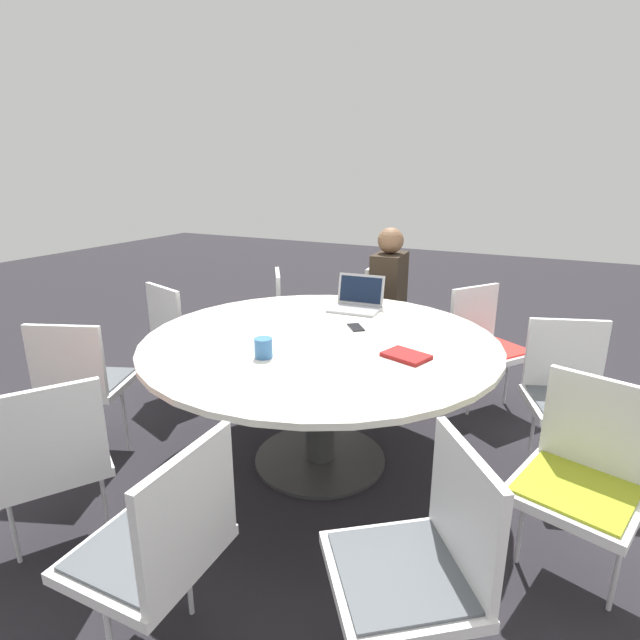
# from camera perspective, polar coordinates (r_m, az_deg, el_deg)

# --- Properties ---
(ground_plane) EXTENTS (16.00, 16.00, 0.00)m
(ground_plane) POSITION_cam_1_polar(r_m,az_deg,el_deg) (3.03, 0.00, -15.64)
(ground_plane) COLOR black
(conference_table) EXTENTS (1.91, 1.91, 0.75)m
(conference_table) POSITION_cam_1_polar(r_m,az_deg,el_deg) (2.74, 0.00, -4.51)
(conference_table) COLOR #333333
(conference_table) RESTS_ON ground_plane
(chair_0) EXTENTS (0.47, 0.45, 0.85)m
(chair_0) POSITION_cam_1_polar(r_m,az_deg,el_deg) (4.28, 7.72, 1.52)
(chair_0) COLOR silver
(chair_0) RESTS_ON ground_plane
(chair_1) EXTENTS (0.60, 0.59, 0.85)m
(chair_1) POSITION_cam_1_polar(r_m,az_deg,el_deg) (4.04, -2.95, 0.74)
(chair_1) COLOR silver
(chair_1) RESTS_ON ground_plane
(chair_2) EXTENTS (0.54, 0.55, 0.85)m
(chair_2) POSITION_cam_1_polar(r_m,az_deg,el_deg) (3.76, -15.47, -1.14)
(chair_2) COLOR silver
(chair_2) RESTS_ON ground_plane
(chair_3) EXTENTS (0.55, 0.56, 0.85)m
(chair_3) POSITION_cam_1_polar(r_m,az_deg,el_deg) (3.13, -25.49, -5.88)
(chair_3) COLOR silver
(chair_3) RESTS_ON ground_plane
(chair_4) EXTENTS (0.60, 0.59, 0.85)m
(chair_4) POSITION_cam_1_polar(r_m,az_deg,el_deg) (2.39, -28.47, -13.42)
(chair_4) COLOR silver
(chair_4) RESTS_ON ground_plane
(chair_5) EXTENTS (0.45, 0.43, 0.85)m
(chair_5) POSITION_cam_1_polar(r_m,az_deg,el_deg) (1.80, -17.76, -22.81)
(chair_5) COLOR silver
(chair_5) RESTS_ON ground_plane
(chair_6) EXTENTS (0.60, 0.60, 0.85)m
(chair_6) POSITION_cam_1_polar(r_m,az_deg,el_deg) (1.71, 11.53, -24.78)
(chair_6) COLOR silver
(chair_6) RESTS_ON ground_plane
(chair_7) EXTENTS (0.53, 0.54, 0.85)m
(chair_7) POSITION_cam_1_polar(r_m,az_deg,el_deg) (2.28, 27.89, -14.94)
(chair_7) COLOR silver
(chair_7) RESTS_ON ground_plane
(chair_8) EXTENTS (0.54, 0.55, 0.85)m
(chair_8) POSITION_cam_1_polar(r_m,az_deg,el_deg) (3.01, 26.62, -6.96)
(chair_8) COLOR silver
(chair_8) RESTS_ON ground_plane
(chair_9) EXTENTS (0.60, 0.60, 0.85)m
(chair_9) POSITION_cam_1_polar(r_m,az_deg,el_deg) (3.63, 18.38, -2.05)
(chair_9) COLOR silver
(chair_9) RESTS_ON ground_plane
(person_0) EXTENTS (0.37, 0.28, 1.20)m
(person_0) POSITION_cam_1_polar(r_m,az_deg,el_deg) (3.99, 8.05, 3.27)
(person_0) COLOR #2D2319
(person_0) RESTS_ON ground_plane
(laptop) EXTENTS (0.28, 0.33, 0.21)m
(laptop) POSITION_cam_1_polar(r_m,az_deg,el_deg) (3.24, 4.29, 2.16)
(laptop) COLOR #99999E
(laptop) RESTS_ON conference_table
(spiral_notebook) EXTENTS (0.21, 0.25, 0.02)m
(spiral_notebook) POSITION_cam_1_polar(r_m,az_deg,el_deg) (2.45, 9.81, -4.04)
(spiral_notebook) COLOR maroon
(spiral_notebook) RESTS_ON conference_table
(coffee_cup) EXTENTS (0.09, 0.09, 0.10)m
(coffee_cup) POSITION_cam_1_polar(r_m,az_deg,el_deg) (2.42, -6.49, -3.18)
(coffee_cup) COLOR #33669E
(coffee_cup) RESTS_ON conference_table
(cell_phone) EXTENTS (0.15, 0.14, 0.01)m
(cell_phone) POSITION_cam_1_polar(r_m,az_deg,el_deg) (2.87, 4.11, -0.83)
(cell_phone) COLOR black
(cell_phone) RESTS_ON conference_table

